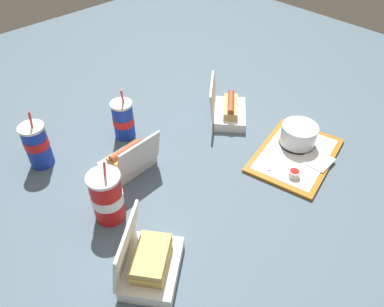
{
  "coord_description": "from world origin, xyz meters",
  "views": [
    {
      "loc": [
        -0.71,
        -0.74,
        0.94
      ],
      "look_at": [
        -0.01,
        -0.01,
        0.05
      ],
      "focal_mm": 35.0,
      "sensor_mm": 36.0,
      "label": 1
    }
  ],
  "objects_px": {
    "ketchup_cup": "(294,173)",
    "clamshell_hotdog_right": "(228,110)",
    "soda_cup_back": "(107,197)",
    "plastic_fork": "(270,160)",
    "clamshell_hotdog_front": "(129,160)",
    "soda_cup_corner": "(37,145)",
    "cake_container": "(298,135)",
    "clamshell_sandwich_corner": "(149,262)",
    "food_tray": "(295,155)",
    "soda_cup_center": "(123,120)"
  },
  "relations": [
    {
      "from": "ketchup_cup",
      "to": "soda_cup_center",
      "type": "distance_m",
      "value": 0.67
    },
    {
      "from": "clamshell_hotdog_right",
      "to": "soda_cup_back",
      "type": "height_order",
      "value": "soda_cup_back"
    },
    {
      "from": "clamshell_sandwich_corner",
      "to": "clamshell_hotdog_right",
      "type": "xyz_separation_m",
      "value": [
        0.7,
        0.34,
        -0.0
      ]
    },
    {
      "from": "plastic_fork",
      "to": "clamshell_hotdog_front",
      "type": "xyz_separation_m",
      "value": [
        -0.39,
        0.34,
        0.02
      ]
    },
    {
      "from": "plastic_fork",
      "to": "soda_cup_center",
      "type": "bearing_deg",
      "value": 85.22
    },
    {
      "from": "ketchup_cup",
      "to": "soda_cup_corner",
      "type": "height_order",
      "value": "soda_cup_corner"
    },
    {
      "from": "cake_container",
      "to": "soda_cup_back",
      "type": "distance_m",
      "value": 0.75
    },
    {
      "from": "plastic_fork",
      "to": "clamshell_sandwich_corner",
      "type": "height_order",
      "value": "clamshell_sandwich_corner"
    },
    {
      "from": "soda_cup_center",
      "to": "soda_cup_back",
      "type": "bearing_deg",
      "value": -132.83
    },
    {
      "from": "plastic_fork",
      "to": "clamshell_hotdog_front",
      "type": "bearing_deg",
      "value": 104.41
    },
    {
      "from": "soda_cup_center",
      "to": "soda_cup_back",
      "type": "height_order",
      "value": "soda_cup_back"
    },
    {
      "from": "clamshell_hotdog_right",
      "to": "clamshell_sandwich_corner",
      "type": "bearing_deg",
      "value": -154.14
    },
    {
      "from": "food_tray",
      "to": "clamshell_hotdog_right",
      "type": "xyz_separation_m",
      "value": [
        0.0,
        0.34,
        0.03
      ]
    },
    {
      "from": "clamshell_sandwich_corner",
      "to": "clamshell_hotdog_right",
      "type": "relative_size",
      "value": 0.99
    },
    {
      "from": "cake_container",
      "to": "clamshell_hotdog_front",
      "type": "bearing_deg",
      "value": 147.21
    },
    {
      "from": "plastic_fork",
      "to": "clamshell_hotdog_right",
      "type": "bearing_deg",
      "value": 37.16
    },
    {
      "from": "soda_cup_corner",
      "to": "cake_container",
      "type": "bearing_deg",
      "value": -38.05
    },
    {
      "from": "cake_container",
      "to": "soda_cup_center",
      "type": "distance_m",
      "value": 0.68
    },
    {
      "from": "cake_container",
      "to": "clamshell_sandwich_corner",
      "type": "height_order",
      "value": "clamshell_sandwich_corner"
    },
    {
      "from": "cake_container",
      "to": "soda_cup_center",
      "type": "bearing_deg",
      "value": 130.64
    },
    {
      "from": "food_tray",
      "to": "clamshell_hotdog_right",
      "type": "distance_m",
      "value": 0.35
    },
    {
      "from": "clamshell_hotdog_front",
      "to": "soda_cup_corner",
      "type": "xyz_separation_m",
      "value": [
        -0.22,
        0.24,
        0.05
      ]
    },
    {
      "from": "plastic_fork",
      "to": "soda_cup_corner",
      "type": "height_order",
      "value": "soda_cup_corner"
    },
    {
      "from": "ketchup_cup",
      "to": "food_tray",
      "type": "bearing_deg",
      "value": 30.94
    },
    {
      "from": "food_tray",
      "to": "clamshell_hotdog_right",
      "type": "relative_size",
      "value": 1.65
    },
    {
      "from": "clamshell_hotdog_right",
      "to": "soda_cup_back",
      "type": "bearing_deg",
      "value": -171.73
    },
    {
      "from": "food_tray",
      "to": "ketchup_cup",
      "type": "bearing_deg",
      "value": -149.06
    },
    {
      "from": "clamshell_hotdog_right",
      "to": "soda_cup_back",
      "type": "relative_size",
      "value": 1.07
    },
    {
      "from": "clamshell_hotdog_front",
      "to": "soda_cup_center",
      "type": "bearing_deg",
      "value": 58.25
    },
    {
      "from": "plastic_fork",
      "to": "clamshell_hotdog_right",
      "type": "height_order",
      "value": "clamshell_hotdog_right"
    },
    {
      "from": "clamshell_hotdog_right",
      "to": "soda_cup_back",
      "type": "distance_m",
      "value": 0.67
    },
    {
      "from": "ketchup_cup",
      "to": "clamshell_hotdog_right",
      "type": "distance_m",
      "value": 0.42
    },
    {
      "from": "cake_container",
      "to": "plastic_fork",
      "type": "height_order",
      "value": "cake_container"
    },
    {
      "from": "food_tray",
      "to": "soda_cup_corner",
      "type": "distance_m",
      "value": 0.95
    },
    {
      "from": "ketchup_cup",
      "to": "soda_cup_back",
      "type": "height_order",
      "value": "soda_cup_back"
    },
    {
      "from": "ketchup_cup",
      "to": "soda_cup_center",
      "type": "bearing_deg",
      "value": 114.61
    },
    {
      "from": "plastic_fork",
      "to": "cake_container",
      "type": "bearing_deg",
      "value": -37.86
    },
    {
      "from": "clamshell_hotdog_right",
      "to": "soda_cup_center",
      "type": "xyz_separation_m",
      "value": [
        -0.39,
        0.2,
        0.04
      ]
    },
    {
      "from": "clamshell_hotdog_front",
      "to": "cake_container",
      "type": "bearing_deg",
      "value": -32.79
    },
    {
      "from": "plastic_fork",
      "to": "soda_cup_corner",
      "type": "distance_m",
      "value": 0.84
    },
    {
      "from": "clamshell_hotdog_front",
      "to": "soda_cup_center",
      "type": "xyz_separation_m",
      "value": [
        0.1,
        0.16,
        0.04
      ]
    },
    {
      "from": "clamshell_sandwich_corner",
      "to": "soda_cup_corner",
      "type": "height_order",
      "value": "soda_cup_corner"
    },
    {
      "from": "plastic_fork",
      "to": "soda_cup_center",
      "type": "distance_m",
      "value": 0.58
    },
    {
      "from": "clamshell_hotdog_front",
      "to": "clamshell_hotdog_right",
      "type": "relative_size",
      "value": 0.73
    },
    {
      "from": "cake_container",
      "to": "plastic_fork",
      "type": "xyz_separation_m",
      "value": [
        -0.16,
        0.01,
        -0.04
      ]
    },
    {
      "from": "soda_cup_corner",
      "to": "clamshell_sandwich_corner",
      "type": "bearing_deg",
      "value": -89.83
    },
    {
      "from": "soda_cup_center",
      "to": "clamshell_hotdog_right",
      "type": "bearing_deg",
      "value": -27.84
    },
    {
      "from": "ketchup_cup",
      "to": "clamshell_sandwich_corner",
      "type": "bearing_deg",
      "value": 173.64
    },
    {
      "from": "cake_container",
      "to": "soda_cup_corner",
      "type": "height_order",
      "value": "soda_cup_corner"
    },
    {
      "from": "food_tray",
      "to": "cake_container",
      "type": "distance_m",
      "value": 0.08
    }
  ]
}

